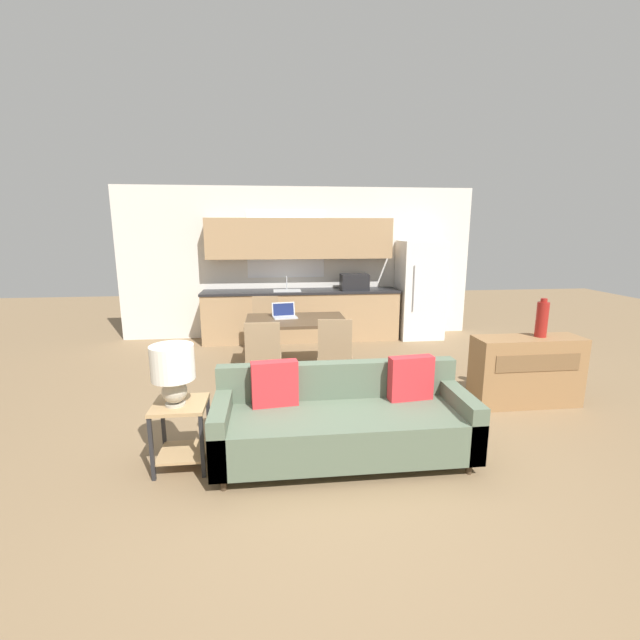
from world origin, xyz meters
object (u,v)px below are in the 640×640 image
object	(u,v)px
dining_chair_near_left	(263,355)
laptop	(284,314)
couch	(342,420)
dining_chair_near_right	(335,351)
refrigerator	(420,290)
dining_chair_far_left	(265,324)
table_lamp	(173,369)
dining_table	(296,324)
vase	(542,319)
side_table	(181,424)
credenza	(526,371)

from	to	relation	value
dining_chair_near_left	laptop	size ratio (longest dim) A/B	2.64
couch	dining_chair_near_right	size ratio (longest dim) A/B	2.32
refrigerator	dining_chair_near_left	size ratio (longest dim) A/B	1.88
dining_chair_far_left	dining_chair_near_right	distance (m)	1.83
table_lamp	couch	bearing A→B (deg)	1.91
dining_table	vase	xyz separation A→B (m)	(2.65, -1.37, 0.29)
dining_table	couch	distance (m)	2.33
couch	laptop	xyz separation A→B (m)	(-0.42, 2.42, 0.48)
table_lamp	vase	xyz separation A→B (m)	(3.77, 0.96, 0.11)
dining_chair_near_left	dining_table	bearing A→B (deg)	-115.67
dining_chair_near_left	dining_chair_far_left	bearing A→B (deg)	-88.94
side_table	table_lamp	bearing A→B (deg)	-125.00
couch	vase	world-z (taller)	vase
dining_table	dining_chair_near_right	world-z (taller)	dining_chair_near_right
side_table	vase	size ratio (longest dim) A/B	1.31
refrigerator	credenza	xyz separation A→B (m)	(0.16, -3.16, -0.49)
refrigerator	side_table	world-z (taller)	refrigerator
vase	couch	bearing A→B (deg)	-159.00
dining_chair_near_right	refrigerator	bearing A→B (deg)	-119.08
couch	table_lamp	bearing A→B (deg)	-178.09
table_lamp	dining_chair_near_left	world-z (taller)	table_lamp
credenza	vase	distance (m)	0.61
vase	laptop	distance (m)	3.19
dining_chair_near_right	dining_chair_near_left	bearing A→B (deg)	12.89
side_table	credenza	world-z (taller)	credenza
vase	credenza	bearing A→B (deg)	-172.43
dining_chair_far_left	laptop	bearing A→B (deg)	-66.38
dining_chair_near_right	credenza	bearing A→B (deg)	172.08
side_table	couch	bearing A→B (deg)	0.46
dining_table	credenza	distance (m)	2.89
dining_table	vase	bearing A→B (deg)	-27.36
couch	credenza	xyz separation A→B (m)	(2.25, 0.90, 0.06)
dining_chair_near_left	dining_chair_near_right	bearing A→B (deg)	-174.09
refrigerator	dining_chair_near_left	world-z (taller)	refrigerator
table_lamp	laptop	bearing A→B (deg)	68.64
side_table	laptop	world-z (taller)	laptop
refrigerator	couch	bearing A→B (deg)	-117.34
vase	dining_chair_near_left	size ratio (longest dim) A/B	0.46
credenza	dining_chair_far_left	size ratio (longest dim) A/B	1.29
couch	dining_chair_near_left	size ratio (longest dim) A/B	2.32
table_lamp	credenza	world-z (taller)	table_lamp
couch	dining_chair_near_left	xyz separation A→B (m)	(-0.70, 1.43, 0.19)
dining_table	laptop	bearing A→B (deg)	138.45
table_lamp	dining_chair_near_left	xyz separation A→B (m)	(0.68, 1.48, -0.35)
refrigerator	side_table	distance (m)	5.36
couch	credenza	distance (m)	2.43
dining_table	credenza	world-z (taller)	credenza
refrigerator	table_lamp	distance (m)	5.38
laptop	side_table	bearing A→B (deg)	-119.79
couch	dining_table	bearing A→B (deg)	96.63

